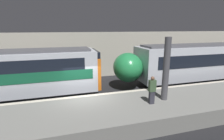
{
  "coord_description": "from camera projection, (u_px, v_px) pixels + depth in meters",
  "views": [
    {
      "loc": [
        -1.27,
        -10.43,
        5.11
      ],
      "look_at": [
        2.08,
        1.1,
        2.17
      ],
      "focal_mm": 28.0,
      "sensor_mm": 36.0,
      "label": 1
    }
  ],
  "objects": [
    {
      "name": "support_pillar_near",
      "position": [
        166.0,
        69.0,
        10.0
      ],
      "size": [
        0.37,
        0.37,
        3.68
      ],
      "color": "#47474C",
      "rests_on": "platform"
    },
    {
      "name": "platform",
      "position": [
        91.0,
        117.0,
        9.31
      ],
      "size": [
        40.0,
        4.0,
        0.94
      ],
      "color": "slate",
      "rests_on": "ground"
    },
    {
      "name": "person_waiting",
      "position": [
        152.0,
        90.0,
        9.64
      ],
      "size": [
        0.38,
        0.24,
        1.59
      ],
      "color": "#2D2D38",
      "rests_on": "platform"
    },
    {
      "name": "station_rear_barrier",
      "position": [
        75.0,
        56.0,
        17.5
      ],
      "size": [
        50.0,
        0.15,
        4.65
      ],
      "color": "#B2AD9E",
      "rests_on": "ground"
    },
    {
      "name": "ground_plane",
      "position": [
        86.0,
        109.0,
        11.28
      ],
      "size": [
        120.0,
        120.0,
        0.0
      ],
      "primitive_type": "plane",
      "color": "black"
    }
  ]
}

